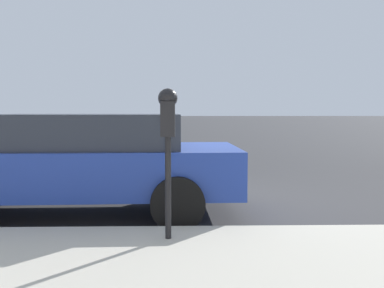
{
  "coord_description": "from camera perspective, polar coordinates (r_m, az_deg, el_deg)",
  "views": [
    {
      "loc": [
        -7.04,
        0.12,
        1.4
      ],
      "look_at": [
        -2.59,
        0.01,
        1.07
      ],
      "focal_mm": 42.0,
      "sensor_mm": 36.0,
      "label": 1
    }
  ],
  "objects": [
    {
      "name": "parking_meter",
      "position": [
        4.38,
        -3.08,
        2.49
      ],
      "size": [
        0.21,
        0.19,
        1.48
      ],
      "color": "black",
      "rests_on": "sidewalk"
    },
    {
      "name": "ground_plane",
      "position": [
        7.18,
        -0.48,
        -6.99
      ],
      "size": [
        220.0,
        220.0,
        0.0
      ],
      "primitive_type": "plane",
      "color": "#333335"
    },
    {
      "name": "car_blue",
      "position": [
        6.2,
        -14.1,
        -2.07
      ],
      "size": [
        2.09,
        4.37,
        1.36
      ],
      "rotation": [
        0.0,
        0.0,
        0.03
      ],
      "color": "navy",
      "rests_on": "ground_plane"
    }
  ]
}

